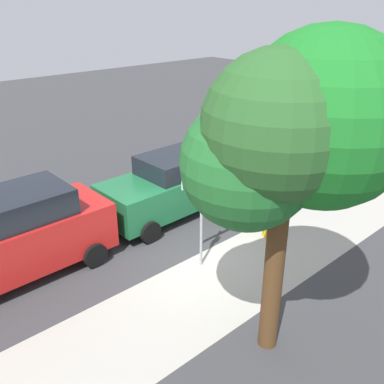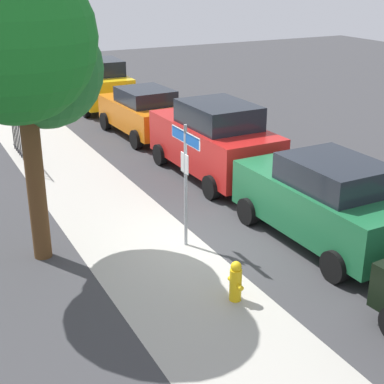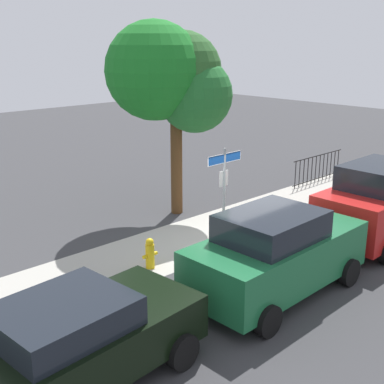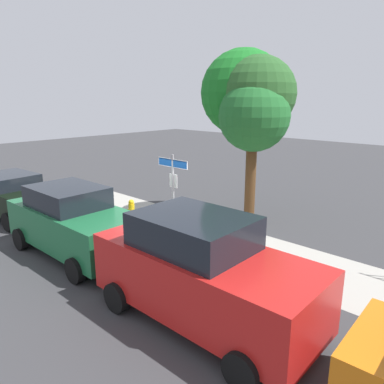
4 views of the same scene
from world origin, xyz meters
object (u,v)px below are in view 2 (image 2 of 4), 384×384
at_px(street_sign, 185,163).
at_px(car_yellow, 99,84).
at_px(fire_hydrant, 236,281).
at_px(shade_tree, 22,46).
at_px(car_orange, 143,112).
at_px(car_red, 214,140).
at_px(car_green, 325,200).

distance_m(street_sign, car_yellow, 13.45).
xyz_separation_m(car_yellow, fire_hydrant, (-15.57, 2.74, -0.64)).
bearing_deg(fire_hydrant, shade_tree, 40.97).
relative_size(street_sign, shade_tree, 0.45).
distance_m(car_orange, car_yellow, 4.80).
bearing_deg(shade_tree, car_red, -62.97).
relative_size(car_green, fire_hydrant, 5.68).
xyz_separation_m(street_sign, car_orange, (8.38, -2.54, -0.99)).
bearing_deg(car_red, car_yellow, 0.17).
bearing_deg(car_red, car_green, 179.61).
xyz_separation_m(car_green, car_red, (4.80, 0.03, 0.10)).
xyz_separation_m(shade_tree, fire_hydrant, (-3.11, -2.70, -3.92)).
bearing_deg(car_green, car_orange, 0.11).
height_order(street_sign, shade_tree, shade_tree).
height_order(car_green, car_orange, car_green).
bearing_deg(street_sign, car_yellow, -10.92).
xyz_separation_m(car_red, fire_hydrant, (-5.96, 2.89, -0.69)).
bearing_deg(car_green, fire_hydrant, 110.73).
distance_m(street_sign, car_red, 4.54).
bearing_deg(car_yellow, street_sign, 172.03).
distance_m(car_red, car_orange, 4.81).
relative_size(shade_tree, car_yellow, 1.45).
height_order(car_orange, car_yellow, car_yellow).
distance_m(car_green, car_yellow, 14.41).
xyz_separation_m(car_red, car_orange, (4.80, 0.15, -0.20)).
relative_size(street_sign, car_yellow, 0.65).
xyz_separation_m(car_green, car_orange, (9.60, 0.18, -0.10)).
xyz_separation_m(street_sign, car_yellow, (13.18, -2.54, -0.84)).
distance_m(street_sign, car_green, 3.11).
height_order(shade_tree, car_red, shade_tree).
bearing_deg(car_green, car_red, -0.64).
relative_size(car_green, car_orange, 1.08).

